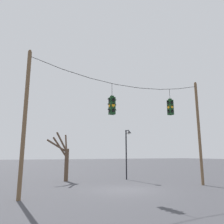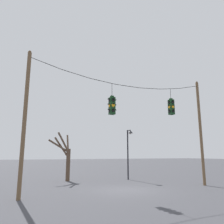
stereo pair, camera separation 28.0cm
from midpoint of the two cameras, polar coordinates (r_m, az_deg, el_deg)
ground_plane at (r=14.60m, az=4.20°, el=-19.70°), size 200.00×200.00×0.00m
utility_pole_left at (r=12.30m, az=-21.29°, el=-2.09°), size 0.21×0.21×7.93m
utility_pole_right at (r=18.03m, az=22.54°, el=-4.65°), size 0.21×0.21×7.93m
span_wire at (r=14.80m, az=4.74°, el=7.81°), size 12.51×0.03×0.89m
traffic_light_near_right_pole at (r=13.80m, az=0.58°, el=1.71°), size 0.58×0.58×2.03m
traffic_light_over_intersection at (r=16.43m, az=15.69°, el=1.30°), size 0.58×0.58×1.92m
street_lamp at (r=20.23m, az=4.90°, el=-7.86°), size 0.47×0.82×4.46m
bare_tree at (r=19.60m, az=-11.47°, el=-11.47°), size 2.07×1.88×4.12m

